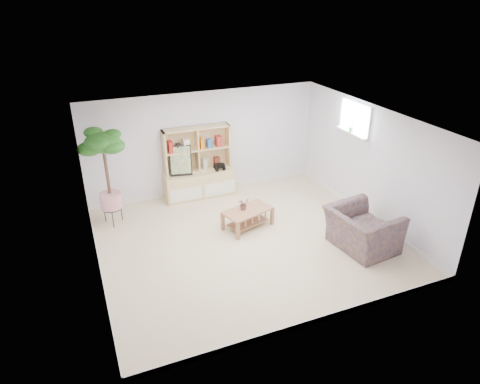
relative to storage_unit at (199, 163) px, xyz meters
name	(u,v)px	position (x,y,z in m)	size (l,w,h in m)	color
floor	(246,240)	(0.23, -2.24, -0.82)	(5.50, 5.00, 0.01)	#CFBA8F
ceiling	(247,121)	(0.23, -2.24, 1.58)	(5.50, 5.00, 0.01)	white
walls	(247,185)	(0.23, -2.24, 0.38)	(5.51, 5.01, 2.40)	white
baseboard	(246,238)	(0.23, -2.24, -0.77)	(5.50, 5.00, 0.10)	white
window	(356,118)	(2.96, -1.64, 1.18)	(0.10, 0.98, 0.68)	silver
window_sill	(351,133)	(2.90, -1.64, 0.86)	(0.14, 1.00, 0.04)	white
storage_unit	(199,163)	(0.00, 0.00, 0.00)	(1.65, 0.56, 1.65)	#E1AD67
poster	(180,161)	(-0.44, -0.04, 0.14)	(0.50, 0.12, 0.69)	yellow
toy_truck	(219,166)	(0.47, -0.08, -0.12)	(0.32, 0.22, 0.17)	black
coffee_table	(248,218)	(0.46, -1.78, -0.62)	(0.99, 0.54, 0.40)	#936344
table_plant	(243,204)	(0.38, -1.73, -0.30)	(0.22, 0.19, 0.24)	#255526
floor_tree	(108,178)	(-2.07, -0.57, 0.20)	(0.76, 0.76, 2.06)	#16470E
armchair	(362,227)	(2.13, -3.29, -0.38)	(1.20, 1.04, 0.89)	#0F1B4A
sill_plant	(352,127)	(2.90, -1.62, 0.98)	(0.12, 0.09, 0.21)	#16470E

